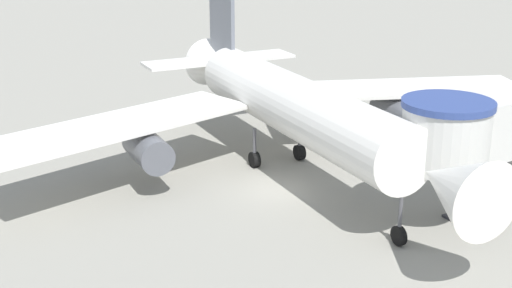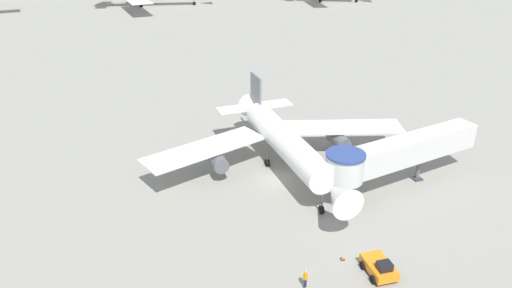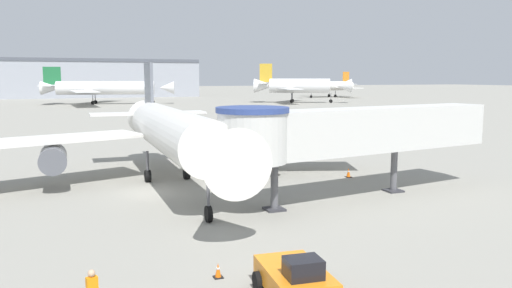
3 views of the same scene
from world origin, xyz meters
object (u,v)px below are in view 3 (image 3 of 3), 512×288
main_airplane (170,132)px  traffic_cone_near_nose (218,271)px  jet_bridge (346,131)px  background_jet_gold_tail (298,86)px  traffic_cone_starboard_wing (349,173)px  pushback_tug_orange (296,279)px  background_jet_green_tail (102,88)px  background_jet_orange_tail (329,86)px

main_airplane → traffic_cone_near_nose: (-1.85, -17.38, -3.52)m
jet_bridge → background_jet_gold_tail: size_ratio=0.73×
jet_bridge → traffic_cone_starboard_wing: (3.99, 5.96, -4.02)m
pushback_tug_orange → background_jet_green_tail: 135.13m
background_jet_gold_tail → background_jet_green_tail: (-55.96, 12.93, -0.50)m
pushback_tug_orange → background_jet_green_tail: bearing=93.4°
traffic_cone_near_nose → background_jet_green_tail: (6.16, 132.16, 4.38)m
traffic_cone_starboard_wing → background_jet_gold_tail: 114.36m
traffic_cone_near_nose → background_jet_green_tail: background_jet_green_tail is taller
pushback_tug_orange → background_jet_gold_tail: bearing=69.0°
traffic_cone_near_nose → traffic_cone_starboard_wing: bearing=44.7°
main_airplane → background_jet_green_tail: 114.86m
traffic_cone_starboard_wing → traffic_cone_near_nose: size_ratio=1.23×
jet_bridge → background_jet_gold_tail: (50.91, 110.14, 0.79)m
traffic_cone_starboard_wing → traffic_cone_near_nose: bearing=-135.3°
traffic_cone_near_nose → background_jet_orange_tail: 178.28m
background_jet_orange_tail → background_jet_gold_tail: 44.85m
jet_bridge → background_jet_gold_tail: background_jet_gold_tail is taller
background_jet_green_tail → main_airplane: bearing=-167.5°
main_airplane → pushback_tug_orange: 20.46m
traffic_cone_near_nose → background_jet_orange_tail: (92.04, 152.63, 4.07)m
traffic_cone_near_nose → background_jet_orange_tail: bearing=58.9°
pushback_tug_orange → traffic_cone_near_nose: pushback_tug_orange is taller
background_jet_gold_tail → main_airplane: bearing=178.2°
traffic_cone_starboard_wing → background_jet_green_tail: 117.54m
main_airplane → background_jet_green_tail: (4.31, 114.78, 0.86)m
main_airplane → background_jet_green_tail: background_jet_green_tail is taller
background_jet_gold_tail → background_jet_orange_tail: bearing=-13.0°
jet_bridge → pushback_tug_orange: size_ratio=5.58×
background_jet_orange_tail → traffic_cone_near_nose: bearing=-51.0°
main_airplane → background_jet_orange_tail: 162.56m
traffic_cone_starboard_wing → background_jet_orange_tail: bearing=60.8°
traffic_cone_starboard_wing → background_jet_orange_tail: background_jet_orange_tail is taller
background_jet_green_tail → traffic_cone_near_nose: bearing=-168.0°
background_jet_orange_tail → background_jet_gold_tail: (-29.92, -33.40, 0.81)m
jet_bridge → main_airplane: bearing=129.8°
background_jet_orange_tail → background_jet_green_tail: background_jet_green_tail is taller
main_airplane → traffic_cone_starboard_wing: size_ratio=45.91×
traffic_cone_starboard_wing → background_jet_green_tail: bearing=94.4°
main_airplane → background_jet_green_tail: bearing=88.5°
traffic_cone_starboard_wing → jet_bridge: bearing=-123.8°
jet_bridge → traffic_cone_near_nose: (-11.21, -9.09, -4.09)m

